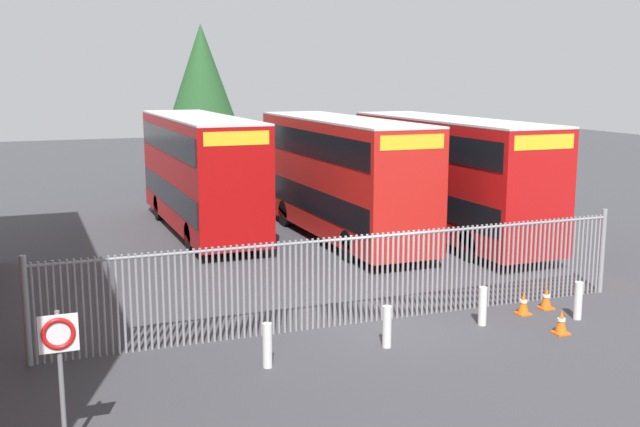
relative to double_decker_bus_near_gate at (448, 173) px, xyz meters
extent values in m
plane|color=#3D3D42|center=(-6.46, 0.30, -2.42)|extent=(100.00, 100.00, 0.00)
cylinder|color=gray|center=(-14.54, -7.70, -1.32)|extent=(0.06, 0.06, 2.20)
cylinder|color=gray|center=(-14.40, -7.70, -1.32)|extent=(0.06, 0.06, 2.20)
cylinder|color=gray|center=(-14.26, -7.70, -1.32)|extent=(0.06, 0.06, 2.20)
cylinder|color=gray|center=(-14.12, -7.70, -1.32)|extent=(0.06, 0.06, 2.20)
cylinder|color=gray|center=(-13.98, -7.70, -1.32)|extent=(0.06, 0.06, 2.20)
cylinder|color=gray|center=(-13.84, -7.70, -1.32)|extent=(0.06, 0.06, 2.20)
cylinder|color=gray|center=(-13.70, -7.70, -1.32)|extent=(0.06, 0.06, 2.20)
cylinder|color=gray|center=(-13.56, -7.70, -1.32)|extent=(0.06, 0.06, 2.20)
cylinder|color=gray|center=(-13.42, -7.70, -1.32)|extent=(0.06, 0.06, 2.20)
cylinder|color=gray|center=(-13.28, -7.70, -1.32)|extent=(0.06, 0.06, 2.20)
cylinder|color=gray|center=(-13.13, -7.70, -1.32)|extent=(0.06, 0.06, 2.20)
cylinder|color=gray|center=(-12.99, -7.70, -1.32)|extent=(0.06, 0.06, 2.20)
cylinder|color=gray|center=(-12.85, -7.70, -1.32)|extent=(0.06, 0.06, 2.20)
cylinder|color=gray|center=(-12.71, -7.70, -1.32)|extent=(0.06, 0.06, 2.20)
cylinder|color=gray|center=(-12.57, -7.70, -1.32)|extent=(0.06, 0.06, 2.20)
cylinder|color=gray|center=(-12.43, -7.70, -1.32)|extent=(0.06, 0.06, 2.20)
cylinder|color=gray|center=(-12.29, -7.70, -1.32)|extent=(0.06, 0.06, 2.20)
cylinder|color=gray|center=(-12.15, -7.70, -1.32)|extent=(0.06, 0.06, 2.20)
cylinder|color=gray|center=(-12.01, -7.70, -1.32)|extent=(0.06, 0.06, 2.20)
cylinder|color=gray|center=(-11.87, -7.70, -1.32)|extent=(0.06, 0.06, 2.20)
cylinder|color=gray|center=(-11.73, -7.70, -1.32)|extent=(0.06, 0.06, 2.20)
cylinder|color=gray|center=(-11.59, -7.70, -1.32)|extent=(0.06, 0.06, 2.20)
cylinder|color=gray|center=(-11.45, -7.70, -1.32)|extent=(0.06, 0.06, 2.20)
cylinder|color=gray|center=(-11.31, -7.70, -1.32)|extent=(0.06, 0.06, 2.20)
cylinder|color=gray|center=(-11.17, -7.70, -1.32)|extent=(0.06, 0.06, 2.20)
cylinder|color=gray|center=(-11.03, -7.70, -1.32)|extent=(0.06, 0.06, 2.20)
cylinder|color=gray|center=(-10.89, -7.70, -1.32)|extent=(0.06, 0.06, 2.20)
cylinder|color=gray|center=(-10.75, -7.70, -1.32)|extent=(0.06, 0.06, 2.20)
cylinder|color=gray|center=(-10.61, -7.70, -1.32)|extent=(0.06, 0.06, 2.20)
cylinder|color=gray|center=(-10.47, -7.70, -1.32)|extent=(0.06, 0.06, 2.20)
cylinder|color=gray|center=(-10.33, -7.70, -1.32)|extent=(0.06, 0.06, 2.20)
cylinder|color=gray|center=(-10.19, -7.70, -1.32)|extent=(0.06, 0.06, 2.20)
cylinder|color=gray|center=(-10.05, -7.70, -1.32)|extent=(0.06, 0.06, 2.20)
cylinder|color=gray|center=(-9.91, -7.70, -1.32)|extent=(0.06, 0.06, 2.20)
cylinder|color=gray|center=(-9.77, -7.70, -1.32)|extent=(0.06, 0.06, 2.20)
cylinder|color=gray|center=(-9.63, -7.70, -1.32)|extent=(0.06, 0.06, 2.20)
cylinder|color=gray|center=(-9.49, -7.70, -1.32)|extent=(0.06, 0.06, 2.20)
cylinder|color=gray|center=(-9.35, -7.70, -1.32)|extent=(0.06, 0.06, 2.20)
cylinder|color=gray|center=(-9.21, -7.70, -1.32)|extent=(0.06, 0.06, 2.20)
cylinder|color=gray|center=(-9.07, -7.70, -1.32)|extent=(0.06, 0.06, 2.20)
cylinder|color=gray|center=(-8.93, -7.70, -1.32)|extent=(0.06, 0.06, 2.20)
cylinder|color=gray|center=(-8.79, -7.70, -1.32)|extent=(0.06, 0.06, 2.20)
cylinder|color=gray|center=(-8.64, -7.70, -1.32)|extent=(0.06, 0.06, 2.20)
cylinder|color=gray|center=(-8.50, -7.70, -1.32)|extent=(0.06, 0.06, 2.20)
cylinder|color=gray|center=(-8.36, -7.70, -1.32)|extent=(0.06, 0.06, 2.20)
cylinder|color=gray|center=(-8.22, -7.70, -1.32)|extent=(0.06, 0.06, 2.20)
cylinder|color=gray|center=(-8.08, -7.70, -1.32)|extent=(0.06, 0.06, 2.20)
cylinder|color=gray|center=(-7.94, -7.70, -1.32)|extent=(0.06, 0.06, 2.20)
cylinder|color=gray|center=(-7.80, -7.70, -1.32)|extent=(0.06, 0.06, 2.20)
cylinder|color=gray|center=(-7.66, -7.70, -1.32)|extent=(0.06, 0.06, 2.20)
cylinder|color=gray|center=(-7.52, -7.70, -1.32)|extent=(0.06, 0.06, 2.20)
cylinder|color=gray|center=(-7.38, -7.70, -1.32)|extent=(0.06, 0.06, 2.20)
cylinder|color=gray|center=(-7.24, -7.70, -1.32)|extent=(0.06, 0.06, 2.20)
cylinder|color=gray|center=(-7.10, -7.70, -1.32)|extent=(0.06, 0.06, 2.20)
cylinder|color=gray|center=(-6.96, -7.70, -1.32)|extent=(0.06, 0.06, 2.20)
cylinder|color=gray|center=(-6.82, -7.70, -1.32)|extent=(0.06, 0.06, 2.20)
cylinder|color=gray|center=(-6.68, -7.70, -1.32)|extent=(0.06, 0.06, 2.20)
cylinder|color=gray|center=(-6.54, -7.70, -1.32)|extent=(0.06, 0.06, 2.20)
cylinder|color=gray|center=(-6.40, -7.70, -1.32)|extent=(0.06, 0.06, 2.20)
cylinder|color=gray|center=(-6.26, -7.70, -1.32)|extent=(0.06, 0.06, 2.20)
cylinder|color=gray|center=(-6.12, -7.70, -1.32)|extent=(0.06, 0.06, 2.20)
cylinder|color=gray|center=(-5.98, -7.70, -1.32)|extent=(0.06, 0.06, 2.20)
cylinder|color=gray|center=(-5.84, -7.70, -1.32)|extent=(0.06, 0.06, 2.20)
cylinder|color=gray|center=(-5.70, -7.70, -1.32)|extent=(0.06, 0.06, 2.20)
cylinder|color=gray|center=(-5.56, -7.70, -1.32)|extent=(0.06, 0.06, 2.20)
cylinder|color=gray|center=(-5.42, -7.70, -1.32)|extent=(0.06, 0.06, 2.20)
cylinder|color=gray|center=(-5.28, -7.70, -1.32)|extent=(0.06, 0.06, 2.20)
cylinder|color=gray|center=(-5.14, -7.70, -1.32)|extent=(0.06, 0.06, 2.20)
cylinder|color=gray|center=(-5.00, -7.70, -1.32)|extent=(0.06, 0.06, 2.20)
cylinder|color=gray|center=(-4.86, -7.70, -1.32)|extent=(0.06, 0.06, 2.20)
cylinder|color=gray|center=(-4.72, -7.70, -1.32)|extent=(0.06, 0.06, 2.20)
cylinder|color=gray|center=(-4.58, -7.70, -1.32)|extent=(0.06, 0.06, 2.20)
cylinder|color=gray|center=(-4.44, -7.70, -1.32)|extent=(0.06, 0.06, 2.20)
cylinder|color=gray|center=(-4.29, -7.70, -1.32)|extent=(0.06, 0.06, 2.20)
cylinder|color=gray|center=(-4.15, -7.70, -1.32)|extent=(0.06, 0.06, 2.20)
cylinder|color=gray|center=(-4.01, -7.70, -1.32)|extent=(0.06, 0.06, 2.20)
cylinder|color=gray|center=(-3.87, -7.70, -1.32)|extent=(0.06, 0.06, 2.20)
cylinder|color=gray|center=(-3.73, -7.70, -1.32)|extent=(0.06, 0.06, 2.20)
cylinder|color=gray|center=(-3.59, -7.70, -1.32)|extent=(0.06, 0.06, 2.20)
cylinder|color=gray|center=(-3.45, -7.70, -1.32)|extent=(0.06, 0.06, 2.20)
cylinder|color=gray|center=(-3.31, -7.70, -1.32)|extent=(0.06, 0.06, 2.20)
cylinder|color=gray|center=(-3.17, -7.70, -1.32)|extent=(0.06, 0.06, 2.20)
cylinder|color=gray|center=(-3.03, -7.70, -1.32)|extent=(0.06, 0.06, 2.20)
cylinder|color=gray|center=(-2.89, -7.70, -1.32)|extent=(0.06, 0.06, 2.20)
cylinder|color=gray|center=(-2.75, -7.70, -1.32)|extent=(0.06, 0.06, 2.20)
cylinder|color=gray|center=(-2.61, -7.70, -1.32)|extent=(0.06, 0.06, 2.20)
cylinder|color=gray|center=(-2.47, -7.70, -1.32)|extent=(0.06, 0.06, 2.20)
cylinder|color=gray|center=(-2.33, -7.70, -1.32)|extent=(0.06, 0.06, 2.20)
cylinder|color=gray|center=(-2.19, -7.70, -1.32)|extent=(0.06, 0.06, 2.20)
cylinder|color=gray|center=(-2.05, -7.70, -1.32)|extent=(0.06, 0.06, 2.20)
cylinder|color=gray|center=(-1.91, -7.70, -1.32)|extent=(0.06, 0.06, 2.20)
cylinder|color=gray|center=(-1.77, -7.70, -1.32)|extent=(0.06, 0.06, 2.20)
cylinder|color=gray|center=(-1.63, -7.70, -1.32)|extent=(0.06, 0.06, 2.20)
cylinder|color=gray|center=(-1.49, -7.70, -1.32)|extent=(0.06, 0.06, 2.20)
cylinder|color=gray|center=(-1.35, -7.70, -1.32)|extent=(0.06, 0.06, 2.20)
cylinder|color=gray|center=(-1.21, -7.70, -1.32)|extent=(0.06, 0.06, 2.20)
cylinder|color=gray|center=(-1.07, -7.70, -1.32)|extent=(0.06, 0.06, 2.20)
cylinder|color=gray|center=(-0.93, -7.70, -1.32)|extent=(0.06, 0.06, 2.20)
cylinder|color=gray|center=(-0.79, -7.70, -1.32)|extent=(0.06, 0.06, 2.20)
cylinder|color=gray|center=(-0.65, -7.70, -1.32)|extent=(0.06, 0.06, 2.20)
cylinder|color=gray|center=(-0.51, -7.70, -1.32)|extent=(0.06, 0.06, 2.20)
cylinder|color=gray|center=(-0.37, -7.70, -1.32)|extent=(0.06, 0.06, 2.20)
cylinder|color=gray|center=(-0.23, -7.70, -1.32)|extent=(0.06, 0.06, 2.20)
cylinder|color=gray|center=(-0.09, -7.70, -1.32)|extent=(0.06, 0.06, 2.20)
cylinder|color=gray|center=(0.06, -7.70, -1.32)|extent=(0.06, 0.06, 2.20)
cylinder|color=gray|center=(0.20, -7.70, -1.32)|extent=(0.06, 0.06, 2.20)
cylinder|color=gray|center=(0.34, -7.70, -1.32)|extent=(0.06, 0.06, 2.20)
cylinder|color=gray|center=(-7.10, -7.70, -0.30)|extent=(14.87, 0.07, 0.07)
cylinder|color=gray|center=(-14.54, -7.70, -1.25)|extent=(0.14, 0.14, 2.35)
cylinder|color=gray|center=(0.34, -7.70, -1.25)|extent=(0.14, 0.14, 2.35)
cube|color=red|center=(0.00, 0.01, -0.07)|extent=(2.50, 10.80, 4.00)
cube|color=black|center=(0.00, 0.01, -0.87)|extent=(2.54, 10.37, 0.90)
cube|color=black|center=(0.00, 0.01, 1.13)|extent=(2.54, 10.37, 0.90)
cube|color=yellow|center=(0.00, -5.34, 1.58)|extent=(2.12, 0.12, 0.44)
cube|color=silver|center=(0.00, 0.01, 1.96)|extent=(2.50, 10.80, 0.08)
cylinder|color=black|center=(-1.10, -3.34, -1.90)|extent=(0.30, 1.04, 1.04)
cylinder|color=black|center=(1.10, -3.34, -1.90)|extent=(0.30, 1.04, 1.04)
cylinder|color=black|center=(-1.10, 2.98, -1.90)|extent=(0.30, 1.04, 1.04)
cylinder|color=black|center=(1.10, 2.98, -1.90)|extent=(0.30, 1.04, 1.04)
cube|color=red|center=(-3.63, 1.43, -0.07)|extent=(2.50, 10.80, 4.00)
cube|color=black|center=(-3.63, 1.43, -0.87)|extent=(2.54, 10.37, 0.90)
cube|color=black|center=(-3.63, 1.43, 1.13)|extent=(2.54, 10.37, 0.90)
cube|color=yellow|center=(-3.63, -3.92, 1.58)|extent=(2.12, 0.12, 0.44)
cube|color=silver|center=(-3.63, 1.43, 1.96)|extent=(2.50, 10.80, 0.08)
cylinder|color=black|center=(-4.73, -1.92, -1.90)|extent=(0.30, 1.04, 1.04)
cylinder|color=black|center=(-2.53, -1.92, -1.90)|extent=(0.30, 1.04, 1.04)
cylinder|color=black|center=(-4.73, 4.40, -1.90)|extent=(0.30, 1.04, 1.04)
cylinder|color=black|center=(-2.53, 4.40, -1.90)|extent=(0.30, 1.04, 1.04)
cube|color=#B70C0C|center=(-8.11, 4.63, -0.07)|extent=(2.50, 10.80, 4.00)
cube|color=black|center=(-8.11, 4.63, -0.87)|extent=(2.54, 10.37, 0.90)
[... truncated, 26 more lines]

